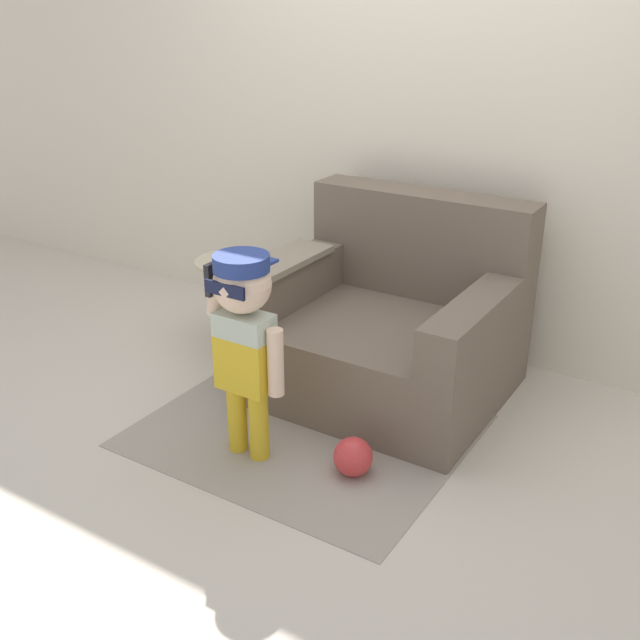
% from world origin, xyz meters
% --- Properties ---
extents(ground_plane, '(10.00, 10.00, 0.00)m').
position_xyz_m(ground_plane, '(0.00, 0.00, 0.00)').
color(ground_plane, beige).
extents(wall_back, '(10.00, 0.05, 2.60)m').
position_xyz_m(wall_back, '(0.00, 0.74, 1.30)').
color(wall_back, beige).
rests_on(wall_back, ground_plane).
extents(armchair, '(1.14, 0.99, 0.90)m').
position_xyz_m(armchair, '(0.15, 0.16, 0.31)').
color(armchair, '#6B5B4C').
rests_on(armchair, ground_plane).
extents(person_child, '(0.36, 0.27, 0.87)m').
position_xyz_m(person_child, '(-0.05, -0.69, 0.58)').
color(person_child, gold).
rests_on(person_child, ground_plane).
extents(side_table, '(0.40, 0.40, 0.49)m').
position_xyz_m(side_table, '(-0.76, 0.12, 0.30)').
color(side_table, beige).
rests_on(side_table, ground_plane).
extents(rug, '(1.35, 1.14, 0.01)m').
position_xyz_m(rug, '(0.05, -0.43, 0.00)').
color(rug, '#9E9384').
rests_on(rug, ground_plane).
extents(toy_ball, '(0.16, 0.16, 0.16)m').
position_xyz_m(toy_ball, '(0.39, -0.59, 0.08)').
color(toy_ball, '#D13838').
rests_on(toy_ball, ground_plane).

